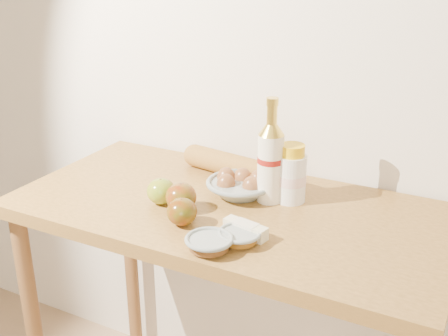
{
  "coord_description": "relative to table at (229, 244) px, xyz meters",
  "views": [
    {
      "loc": [
        0.63,
        -0.06,
        1.57
      ],
      "look_at": [
        0.0,
        1.15,
        1.02
      ],
      "focal_mm": 45.0,
      "sensor_mm": 36.0,
      "label": 1
    }
  ],
  "objects": [
    {
      "name": "back_wall",
      "position": [
        0.0,
        0.33,
        0.52
      ],
      "size": [
        3.5,
        0.02,
        2.6
      ],
      "primitive_type": "cube",
      "color": "white",
      "rests_on": "ground"
    },
    {
      "name": "table",
      "position": [
        0.0,
        0.0,
        0.0
      ],
      "size": [
        1.2,
        0.6,
        0.9
      ],
      "color": "#AC7D37",
      "rests_on": "ground"
    },
    {
      "name": "bourbon_bottle",
      "position": [
        0.09,
        0.08,
        0.24
      ],
      "size": [
        0.09,
        0.09,
        0.29
      ],
      "rotation": [
        0.0,
        0.0,
        0.37
      ],
      "color": "white",
      "rests_on": "table"
    },
    {
      "name": "cream_bottle",
      "position": [
        0.14,
        0.1,
        0.2
      ],
      "size": [
        0.1,
        0.1,
        0.16
      ],
      "rotation": [
        0.0,
        0.0,
        0.26
      ],
      "color": "white",
      "rests_on": "table"
    },
    {
      "name": "egg_bowl",
      "position": [
        -0.0,
        0.08,
        0.15
      ],
      "size": [
        0.24,
        0.24,
        0.07
      ],
      "rotation": [
        0.0,
        0.0,
        0.25
      ],
      "color": "gray",
      "rests_on": "table"
    },
    {
      "name": "baguette",
      "position": [
        -0.06,
        0.18,
        0.16
      ],
      "size": [
        0.43,
        0.13,
        0.07
      ],
      "rotation": [
        0.0,
        0.0,
        -0.15
      ],
      "color": "#B88438",
      "rests_on": "table"
    },
    {
      "name": "apple_yellowgreen",
      "position": [
        -0.17,
        -0.08,
        0.16
      ],
      "size": [
        0.09,
        0.09,
        0.07
      ],
      "rotation": [
        0.0,
        0.0,
        -0.21
      ],
      "color": "#A69421",
      "rests_on": "table"
    },
    {
      "name": "apple_redgreen_front",
      "position": [
        -0.05,
        -0.16,
        0.16
      ],
      "size": [
        0.09,
        0.09,
        0.07
      ],
      "rotation": [
        0.0,
        0.0,
        0.2
      ],
      "color": "maroon",
      "rests_on": "table"
    },
    {
      "name": "apple_redgreen_right",
      "position": [
        -0.1,
        -0.09,
        0.16
      ],
      "size": [
        0.11,
        0.11,
        0.08
      ],
      "rotation": [
        0.0,
        0.0,
        -0.41
      ],
      "color": "#92070B",
      "rests_on": "table"
    },
    {
      "name": "sugar_bowl",
      "position": [
        0.07,
        -0.24,
        0.14
      ],
      "size": [
        0.12,
        0.12,
        0.03
      ],
      "rotation": [
        0.0,
        0.0,
        -0.07
      ],
      "color": "gray",
      "rests_on": "table"
    },
    {
      "name": "syrup_bowl",
      "position": [
        0.12,
        -0.17,
        0.14
      ],
      "size": [
        0.13,
        0.13,
        0.03
      ],
      "rotation": [
        0.0,
        0.0,
        0.3
      ],
      "color": "gray",
      "rests_on": "table"
    },
    {
      "name": "butter_stick",
      "position": [
        0.11,
        -0.13,
        0.14
      ],
      "size": [
        0.12,
        0.06,
        0.03
      ],
      "rotation": [
        0.0,
        0.0,
        -0.21
      ],
      "color": "beige",
      "rests_on": "table"
    }
  ]
}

